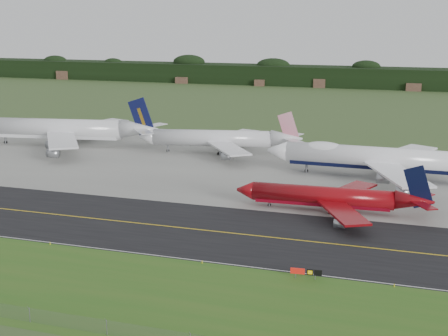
% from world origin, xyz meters
% --- Properties ---
extents(ground, '(600.00, 600.00, 0.00)m').
position_xyz_m(ground, '(0.00, 0.00, 0.00)').
color(ground, '#3A5427').
rests_on(ground, ground).
extents(grass_verge, '(400.00, 30.00, 0.01)m').
position_xyz_m(grass_verge, '(0.00, -35.00, 0.01)').
color(grass_verge, '#2D601C').
rests_on(grass_verge, ground).
extents(taxiway, '(400.00, 32.00, 0.02)m').
position_xyz_m(taxiway, '(0.00, -4.00, 0.01)').
color(taxiway, black).
rests_on(taxiway, ground).
extents(apron, '(400.00, 78.00, 0.01)m').
position_xyz_m(apron, '(0.00, 51.00, 0.01)').
color(apron, gray).
rests_on(apron, ground).
extents(taxiway_centreline, '(400.00, 0.40, 0.00)m').
position_xyz_m(taxiway_centreline, '(0.00, -4.00, 0.03)').
color(taxiway_centreline, gold).
rests_on(taxiway_centreline, taxiway).
extents(taxiway_edge_line, '(400.00, 0.25, 0.00)m').
position_xyz_m(taxiway_edge_line, '(0.00, -19.50, 0.03)').
color(taxiway_edge_line, silver).
rests_on(taxiway_edge_line, taxiway).
extents(perimeter_fence, '(320.00, 0.10, 320.00)m').
position_xyz_m(perimeter_fence, '(0.00, -48.00, 1.10)').
color(perimeter_fence, slate).
rests_on(perimeter_fence, ground).
extents(horizon_treeline, '(700.00, 25.00, 12.00)m').
position_xyz_m(horizon_treeline, '(0.00, 273.76, 5.47)').
color(horizon_treeline, black).
rests_on(horizon_treeline, ground).
extents(jet_ba_747, '(62.53, 51.92, 15.75)m').
position_xyz_m(jet_ba_747, '(22.65, 49.47, 5.36)').
color(jet_ba_747, white).
rests_on(jet_ba_747, ground).
extents(jet_red_737, '(42.99, 35.09, 11.62)m').
position_xyz_m(jet_red_737, '(15.15, 16.36, 3.21)').
color(jet_red_737, maroon).
rests_on(jet_red_737, ground).
extents(jet_navy_gold, '(64.59, 55.67, 16.69)m').
position_xyz_m(jet_navy_gold, '(-79.88, 62.18, 5.48)').
color(jet_navy_gold, white).
rests_on(jet_navy_gold, ground).
extents(jet_star_tail, '(51.35, 42.35, 13.60)m').
position_xyz_m(jet_star_tail, '(-26.93, 66.46, 4.53)').
color(jet_star_tail, white).
rests_on(jet_star_tail, ground).
extents(taxiway_sign, '(5.13, 0.61, 1.71)m').
position_xyz_m(taxiway_sign, '(16.14, -21.55, 1.21)').
color(taxiway_sign, slate).
rests_on(taxiway_sign, ground).
extents(edge_marker_left, '(0.16, 0.16, 0.50)m').
position_xyz_m(edge_marker_left, '(-32.49, -20.50, 0.25)').
color(edge_marker_left, yellow).
rests_on(edge_marker_left, ground).
extents(edge_marker_center, '(0.16, 0.16, 0.50)m').
position_xyz_m(edge_marker_center, '(-2.20, -20.50, 0.25)').
color(edge_marker_center, yellow).
rests_on(edge_marker_center, ground).
extents(edge_marker_right, '(0.16, 0.16, 0.50)m').
position_xyz_m(edge_marker_right, '(30.08, -20.50, 0.25)').
color(edge_marker_right, yellow).
rests_on(edge_marker_right, ground).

